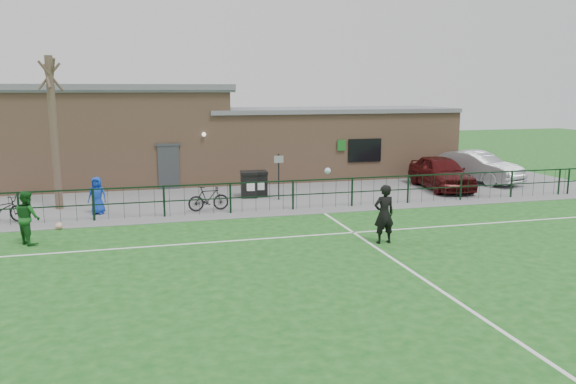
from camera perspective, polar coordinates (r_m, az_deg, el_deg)
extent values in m
plane|color=#175019|center=(14.68, 5.06, -8.44)|extent=(90.00, 90.00, 0.00)
cube|color=slate|center=(27.38, -4.56, 0.46)|extent=(34.00, 13.00, 0.02)
cube|color=white|center=(21.90, -1.88, -2.05)|extent=(28.00, 0.10, 0.01)
cube|color=white|center=(18.32, 0.80, -4.54)|extent=(28.00, 0.10, 0.01)
cube|color=white|center=(15.45, 12.12, -7.65)|extent=(0.10, 16.00, 0.01)
cube|color=black|center=(21.97, -2.00, -0.43)|extent=(28.00, 0.10, 1.20)
cylinder|color=#4C392E|center=(23.83, -22.67, 5.45)|extent=(0.30, 0.30, 6.00)
cube|color=black|center=(25.04, -3.00, 0.77)|extent=(0.74, 0.82, 1.04)
cube|color=black|center=(24.82, -3.99, 0.69)|extent=(0.79, 0.87, 1.05)
cylinder|color=black|center=(24.09, -0.95, 1.55)|extent=(0.08, 0.08, 2.00)
imported|color=#410B0C|center=(27.77, 15.27, 1.94)|extent=(2.35, 4.82, 1.58)
imported|color=#999CA0|center=(30.34, 18.52, 2.45)|extent=(3.36, 5.07, 1.58)
imported|color=black|center=(22.72, -27.05, -1.47)|extent=(1.94, 1.31, 0.96)
imported|color=black|center=(22.21, -8.08, -0.66)|extent=(1.65, 0.60, 0.97)
imported|color=#133CB8|center=(22.57, -18.81, -0.34)|extent=(0.80, 0.62, 1.44)
imported|color=black|center=(17.60, 9.73, -2.23)|extent=(0.69, 0.47, 1.85)
sphere|color=white|center=(19.90, 4.05, 2.17)|extent=(0.22, 0.22, 0.22)
imported|color=#19581E|center=(19.08, -24.94, -2.35)|extent=(0.99, 1.03, 1.67)
sphere|color=white|center=(20.77, -22.24, -3.20)|extent=(0.24, 0.24, 0.24)
cube|color=#9E7658|center=(30.08, -5.64, 4.68)|extent=(24.00, 5.00, 3.50)
cube|color=#9E7658|center=(29.59, -17.88, 8.70)|extent=(11.52, 5.00, 1.20)
cube|color=#595B60|center=(29.58, -17.96, 10.09)|extent=(12.02, 5.40, 0.28)
cube|color=#595B60|center=(31.23, 4.00, 8.32)|extent=(13.44, 5.30, 0.22)
cube|color=#383A3D|center=(27.30, -12.03, 2.44)|extent=(1.00, 0.08, 2.10)
cube|color=black|center=(29.44, 7.80, 4.22)|extent=(1.80, 0.08, 1.20)
cube|color=#19661E|center=(28.89, 5.46, 4.75)|extent=(0.45, 0.04, 0.55)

